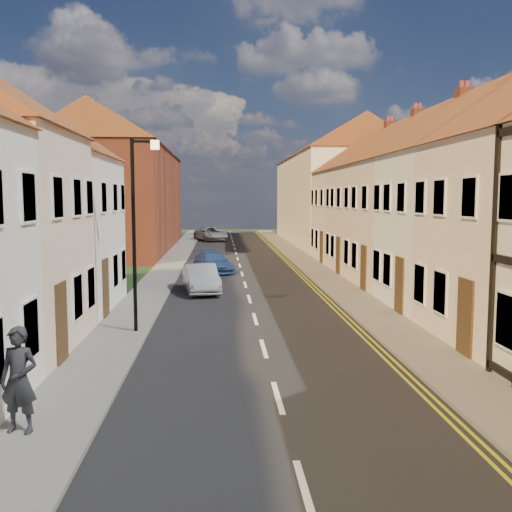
{
  "coord_description": "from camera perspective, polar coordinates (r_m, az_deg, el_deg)",
  "views": [
    {
      "loc": [
        -1.22,
        2.13,
        4.31
      ],
      "look_at": [
        0.38,
        27.56,
        1.69
      ],
      "focal_mm": 40.0,
      "sensor_mm": 36.0,
      "label": 1
    }
  ],
  "objects": [
    {
      "name": "car_distant",
      "position": [
        57.06,
        -4.55,
        2.2
      ],
      "size": [
        3.81,
        5.41,
        1.37
      ],
      "primitive_type": "imported",
      "rotation": [
        0.0,
        0.0,
        0.34
      ],
      "color": "#A3A5AA",
      "rests_on": "ground"
    },
    {
      "name": "pavement_right",
      "position": [
        28.75,
        7.71,
        -2.69
      ],
      "size": [
        1.8,
        90.0,
        0.12
      ],
      "primitive_type": "cube",
      "color": "slate",
      "rests_on": "ground"
    },
    {
      "name": "road",
      "position": [
        28.23,
        -1.09,
        -2.9
      ],
      "size": [
        7.0,
        90.0,
        0.02
      ],
      "primitive_type": "cube",
      "color": "black",
      "rests_on": "ground"
    },
    {
      "name": "car_far",
      "position": [
        33.08,
        -4.32,
        -0.63
      ],
      "size": [
        2.72,
        4.29,
        1.16
      ],
      "primitive_type": "imported",
      "rotation": [
        0.0,
        0.0,
        0.3
      ],
      "color": "navy",
      "rests_on": "ground"
    },
    {
      "name": "block_left_far",
      "position": [
        48.56,
        -13.28,
        6.87
      ],
      "size": [
        8.3,
        24.2,
        10.5
      ],
      "color": "brown",
      "rests_on": "ground"
    },
    {
      "name": "cottage_r_pink",
      "position": [
        28.76,
        17.94,
        5.9
      ],
      "size": [
        8.3,
        6.0,
        9.0
      ],
      "color": "#F6D7C2",
      "rests_on": "ground"
    },
    {
      "name": "lamppost",
      "position": [
        18.08,
        -11.87,
        3.28
      ],
      "size": [
        0.88,
        0.15,
        6.0
      ],
      "color": "black",
      "rests_on": "pavement_left"
    },
    {
      "name": "car_mid",
      "position": [
        26.08,
        -5.53,
        -2.24
      ],
      "size": [
        1.96,
        4.09,
        1.29
      ],
      "primitive_type": "imported",
      "rotation": [
        0.0,
        0.0,
        0.16
      ],
      "color": "#B2B5BA",
      "rests_on": "ground"
    },
    {
      "name": "cottage_r_cream_far",
      "position": [
        39.02,
        12.1,
        5.97
      ],
      "size": [
        8.3,
        6.0,
        9.0
      ],
      "color": "white",
      "rests_on": "ground"
    },
    {
      "name": "block_right_far",
      "position": [
        53.92,
        7.7,
        6.85
      ],
      "size": [
        8.3,
        24.2,
        10.5
      ],
      "color": "white",
      "rests_on": "ground"
    },
    {
      "name": "cottage_r_cream_mid",
      "position": [
        23.82,
        22.72,
        5.81
      ],
      "size": [
        8.3,
        5.2,
        9.0
      ],
      "color": "white",
      "rests_on": "ground"
    },
    {
      "name": "cottage_l_pink",
      "position": [
        23.18,
        -24.13,
        5.5
      ],
      "size": [
        8.3,
        6.3,
        8.8
      ],
      "color": "white",
      "rests_on": "ground"
    },
    {
      "name": "cottage_r_white_far",
      "position": [
        33.85,
        14.58,
        5.96
      ],
      "size": [
        8.3,
        5.2,
        9.0
      ],
      "color": "#F6D7C2",
      "rests_on": "ground"
    },
    {
      "name": "pedestrian_left",
      "position": [
        11.2,
        -22.62,
        -11.37
      ],
      "size": [
        0.78,
        0.6,
        1.92
      ],
      "primitive_type": "imported",
      "rotation": [
        0.0,
        0.0,
        -0.22
      ],
      "color": "#222328",
      "rests_on": "pavement_left"
    },
    {
      "name": "pavement_left",
      "position": [
        28.38,
        -10.01,
        -2.84
      ],
      "size": [
        1.8,
        90.0,
        0.12
      ],
      "primitive_type": "cube",
      "color": "slate",
      "rests_on": "ground"
    }
  ]
}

